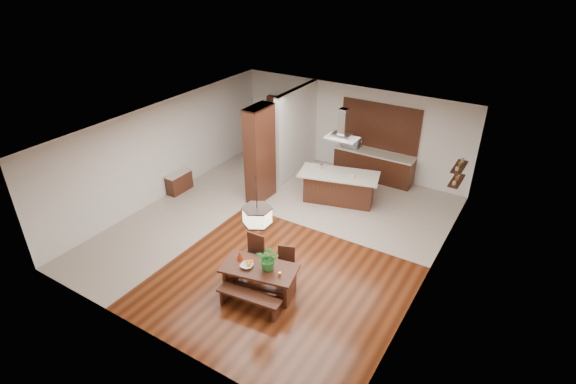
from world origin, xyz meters
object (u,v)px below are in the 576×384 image
Objects in this scene: dining_table at (260,274)px; range_hood at (343,124)px; dining_chair_right at (285,266)px; fruit_bowl at (247,266)px; island_cup at (352,176)px; dining_bench at (249,302)px; pendant_lantern at (257,205)px; microwave at (352,142)px; kitchen_island at (339,187)px; dining_chair_left at (252,257)px; foliage_plant at (269,258)px; hallway_console at (179,182)px.

dining_table is 4.97m from range_hood.
fruit_bowl is (-0.53, -0.71, 0.27)m from dining_chair_right.
dining_table is 16.24× the size of island_cup.
dining_bench is 5.34× the size of fruit_bowl.
pendant_lantern is 2.33× the size of microwave.
microwave is at bearing 90.16° from kitchen_island.
fruit_bowl is at bearing -150.49° from dining_table.
range_hood reaches higher than dining_bench.
range_hood is at bearing 93.76° from dining_table.
island_cup is at bearing 85.46° from fruit_bowl.
range_hood reaches higher than dining_table.
pendant_lantern is 4.66m from island_cup.
range_hood is at bearing 85.00° from dining_chair_left.
fruit_bowl is (-0.24, -0.13, -1.53)m from pendant_lantern.
foliage_plant reaches higher than fruit_bowl.
foliage_plant is (0.08, 0.65, 0.76)m from dining_bench.
hallway_console is 0.62× the size of dining_bench.
range_hood reaches higher than hallway_console.
range_hood is at bearing 78.10° from dining_chair_right.
range_hood reaches higher than dining_chair_left.
pendant_lantern reaches higher than hallway_console.
pendant_lantern reaches higher than kitchen_island.
microwave reaches higher than island_cup.
dining_chair_right is (0.17, 1.15, 0.24)m from dining_bench.
foliage_plant is at bearing 19.58° from pendant_lantern.
hallway_console is at bearing -136.26° from microwave.
microwave is at bearing 97.31° from dining_table.
foliage_plant is 6.55m from microwave.
hallway_console is 5.40m from range_hood.
fruit_bowl is 0.30× the size of range_hood.
dining_table is at bearing -86.24° from range_hood.
foliage_plant is at bearing -83.61° from range_hood.
hallway_console is at bearing 152.33° from dining_table.
hallway_console is at bearing 152.33° from pendant_lantern.
range_hood is at bearing 93.76° from pendant_lantern.
dining_chair_left is 1.82× the size of foliage_plant.
range_hood is 1.53m from island_cup.
foliage_plant reaches higher than dining_chair_left.
hallway_console is at bearing 149.83° from fruit_bowl.
dining_chair_left is at bearing 116.30° from fruit_bowl.
hallway_console is 1.57× the size of foliage_plant.
microwave is (-1.04, 6.47, 0.15)m from foliage_plant.
pendant_lantern is (-0.29, -0.57, 1.80)m from dining_chair_right.
dining_table is 0.65m from dining_chair_right.
kitchen_island is at bearing 93.76° from pendant_lantern.
pendant_lantern is at bearing 90.00° from dining_table.
island_cup is at bearing -66.37° from microwave.
dining_chair_right is at bearing 9.94° from dining_chair_left.
pendant_lantern reaches higher than foliage_plant.
microwave reaches higher than dining_chair_right.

